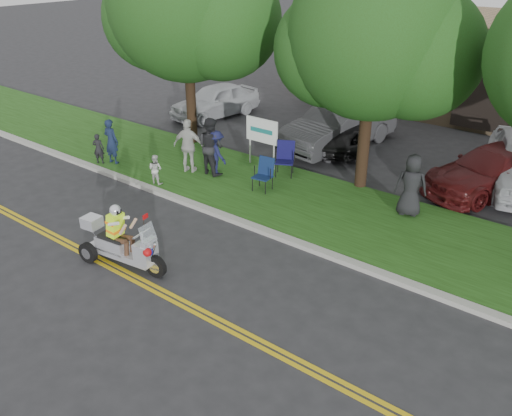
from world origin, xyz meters
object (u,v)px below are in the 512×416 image
Objects in this scene: lawn_chair_a at (264,172)px; parked_car_far_left at (215,100)px; spectator_adult_right at (189,146)px; trike_scooter at (120,244)px; parked_car_mid at (338,122)px; parked_car_right at (493,170)px; spectator_adult_mid at (211,146)px; parked_car_left at (339,125)px; lawn_chair_b at (285,156)px; spectator_adult_left at (111,141)px.

parked_car_far_left is at bearing 135.49° from lawn_chair_a.
spectator_adult_right is at bearing -47.41° from parked_car_far_left.
lawn_chair_a is at bearing 81.22° from trike_scooter.
trike_scooter is 0.43× the size of parked_car_mid.
spectator_adult_right reaches higher than parked_car_far_left.
parked_car_right is at bearing 52.88° from trike_scooter.
trike_scooter reaches higher than parked_car_far_left.
parked_car_left is (1.81, 4.99, -0.20)m from spectator_adult_mid.
spectator_adult_right is at bearing -126.31° from parked_car_right.
trike_scooter is 1.28× the size of spectator_adult_mid.
trike_scooter is 2.40× the size of lawn_chair_a.
parked_car_right is (5.74, -0.59, -0.15)m from parked_car_left.
trike_scooter reaches higher than lawn_chair_a.
spectator_adult_mid is 0.74m from spectator_adult_right.
trike_scooter reaches higher than lawn_chair_b.
spectator_adult_mid is 5.74m from parked_car_mid.
spectator_adult_mid is at bearing -163.98° from spectator_adult_left.
spectator_adult_mid is 0.33× the size of parked_car_mid.
parked_car_right is at bearing 2.30° from parked_car_left.
parked_car_far_left is at bearing -44.52° from spectator_adult_mid.
lawn_chair_a is 6.95m from parked_car_right.
trike_scooter is 11.22m from parked_car_right.
parked_car_mid is at bearing -100.22° from spectator_adult_mid.
spectator_adult_mid is at bearing -126.82° from parked_car_mid.
trike_scooter is 5.74m from spectator_adult_mid.
spectator_adult_left is 8.40m from parked_car_mid.
parked_car_far_left is 12.03m from parked_car_right.
lawn_chair_a is 0.65× the size of spectator_adult_left.
spectator_adult_left reaches higher than parked_car_far_left.
parked_car_left is (-0.20, 10.34, 0.29)m from trike_scooter.
lawn_chair_b is at bearing -168.36° from spectator_adult_right.
parked_car_mid is at bearing 129.00° from parked_car_left.
spectator_adult_right is at bearing -164.84° from spectator_adult_left.
lawn_chair_b is 6.36m from parked_car_right.
spectator_adult_left is at bearing -71.85° from parked_car_far_left.
parked_car_left reaches higher than parked_car_far_left.
parked_car_mid is (2.14, 5.87, -0.21)m from spectator_adult_right.
trike_scooter is at bearing -117.45° from lawn_chair_b.
trike_scooter reaches higher than parked_car_mid.
spectator_adult_left reaches higher than parked_car_mid.
spectator_adult_mid is (3.28, 1.38, 0.16)m from spectator_adult_left.
spectator_adult_right reaches higher than lawn_chair_a.
lawn_chair_b is 5.92m from spectator_adult_left.
lawn_chair_a is at bearing -105.10° from parked_car_mid.
spectator_adult_left is (-5.22, -2.79, 0.15)m from lawn_chair_b.
parked_car_left is (5.09, 6.37, -0.03)m from spectator_adult_left.
parked_car_mid is (-0.33, 0.55, -0.06)m from parked_car_left.
parked_car_mid is at bearing 68.15° from lawn_chair_b.
parked_car_far_left reaches higher than lawn_chair_b.
spectator_adult_mid is at bearing -125.98° from parked_car_right.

